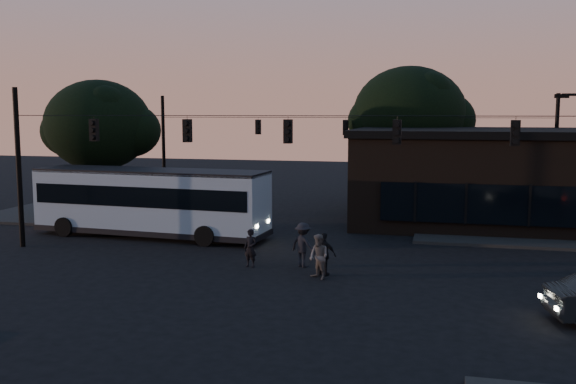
% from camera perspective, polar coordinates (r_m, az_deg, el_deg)
% --- Properties ---
extents(ground, '(120.00, 120.00, 0.00)m').
position_cam_1_polar(ground, '(23.84, -2.31, -8.34)').
color(ground, black).
rests_on(ground, ground).
extents(sidewalk_far_right, '(14.00, 10.00, 0.15)m').
position_cam_1_polar(sidewalk_far_right, '(37.05, 22.29, -3.18)').
color(sidewalk_far_right, black).
rests_on(sidewalk_far_right, ground).
extents(sidewalk_far_left, '(14.00, 10.00, 0.15)m').
position_cam_1_polar(sidewalk_far_left, '(41.91, -15.55, -1.76)').
color(sidewalk_far_left, black).
rests_on(sidewalk_far_left, ground).
extents(building, '(15.40, 10.41, 5.40)m').
position_cam_1_polar(building, '(38.32, 17.60, 1.32)').
color(building, black).
rests_on(building, ground).
extents(tree_behind, '(7.60, 7.60, 9.43)m').
position_cam_1_polar(tree_behind, '(44.15, 10.72, 6.78)').
color(tree_behind, black).
rests_on(tree_behind, ground).
extents(tree_left, '(6.40, 6.40, 8.30)m').
position_cam_1_polar(tree_left, '(40.57, -16.50, 5.72)').
color(tree_left, black).
rests_on(tree_left, ground).
extents(signal_rig_near, '(26.24, 0.30, 7.50)m').
position_cam_1_polar(signal_rig_near, '(26.92, 0.00, 3.06)').
color(signal_rig_near, black).
rests_on(signal_rig_near, ground).
extents(signal_rig_far, '(26.24, 0.30, 7.50)m').
position_cam_1_polar(signal_rig_far, '(42.61, 5.13, 4.19)').
color(signal_rig_far, black).
rests_on(signal_rig_far, ground).
extents(bus, '(12.45, 3.71, 3.46)m').
position_cam_1_polar(bus, '(33.47, -12.12, -0.62)').
color(bus, '#879CAC').
rests_on(bus, ground).
extents(pedestrian_a, '(0.65, 0.50, 1.58)m').
position_cam_1_polar(pedestrian_a, '(26.50, -3.35, -5.01)').
color(pedestrian_a, black).
rests_on(pedestrian_a, ground).
extents(pedestrian_b, '(1.07, 1.04, 1.73)m').
position_cam_1_polar(pedestrian_b, '(24.59, 2.75, -5.78)').
color(pedestrian_b, '#55504D').
rests_on(pedestrian_b, ground).
extents(pedestrian_c, '(1.07, 0.65, 1.70)m').
position_cam_1_polar(pedestrian_c, '(25.11, 3.23, -5.55)').
color(pedestrian_c, black).
rests_on(pedestrian_c, ground).
extents(pedestrian_d, '(1.38, 1.17, 1.85)m').
position_cam_1_polar(pedestrian_d, '(26.49, 1.35, -4.71)').
color(pedestrian_d, black).
rests_on(pedestrian_d, ground).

